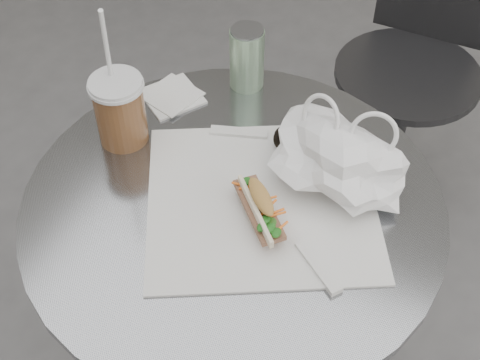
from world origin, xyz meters
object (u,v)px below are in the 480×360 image
at_px(chair_far, 403,102).
at_px(drink_can, 247,58).
at_px(banh_mi, 260,207).
at_px(sunglasses, 308,140).
at_px(cafe_table, 234,286).
at_px(iced_coffee, 120,109).

height_order(chair_far, drink_can, drink_can).
distance_m(banh_mi, sunglasses, 0.20).
height_order(banh_mi, drink_can, drink_can).
distance_m(cafe_table, drink_can, 0.47).
bearing_deg(sunglasses, banh_mi, -117.08).
bearing_deg(sunglasses, iced_coffee, 176.85).
bearing_deg(banh_mi, sunglasses, 131.65).
bearing_deg(drink_can, sunglasses, -32.69).
xyz_separation_m(cafe_table, sunglasses, (0.07, 0.18, 0.30)).
height_order(banh_mi, iced_coffee, iced_coffee).
height_order(iced_coffee, drink_can, iced_coffee).
xyz_separation_m(chair_far, iced_coffee, (-0.38, -0.81, 0.47)).
height_order(iced_coffee, sunglasses, iced_coffee).
bearing_deg(drink_can, iced_coffee, -119.14).
bearing_deg(chair_far, cafe_table, 80.91).
xyz_separation_m(iced_coffee, drink_can, (0.14, 0.25, -0.01)).
xyz_separation_m(iced_coffee, sunglasses, (0.33, 0.13, -0.05)).
bearing_deg(drink_can, banh_mi, -60.33).
relative_size(banh_mi, drink_can, 1.32).
distance_m(banh_mi, iced_coffee, 0.33).
bearing_deg(iced_coffee, sunglasses, 21.53).
bearing_deg(banh_mi, drink_can, 163.72).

